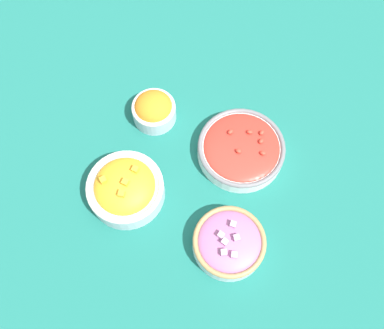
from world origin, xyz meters
The scene contains 5 objects.
ground_plane centered at (0.00, 0.00, 0.00)m, with size 3.00×3.00×0.00m, color #196056.
bowl_carrots centered at (-0.15, 0.09, 0.04)m, with size 0.11×0.11×0.08m.
bowl_cherry_tomatoes centered at (0.09, 0.09, 0.03)m, with size 0.21×0.21×0.06m.
bowl_red_onion centered at (0.16, -0.13, 0.03)m, with size 0.16×0.16×0.07m.
bowl_squash centered at (-0.11, -0.13, 0.04)m, with size 0.18×0.18×0.10m.
Camera 1 is at (0.19, -0.35, 0.97)m, focal length 40.00 mm.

